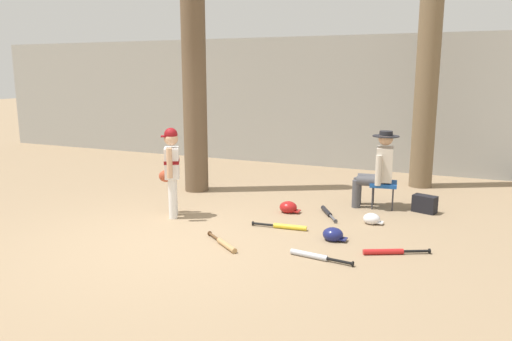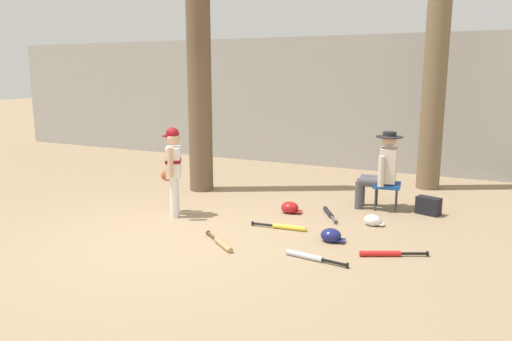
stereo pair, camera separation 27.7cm
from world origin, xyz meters
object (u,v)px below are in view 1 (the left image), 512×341
at_px(bat_yellow_trainer, 286,227).
at_px(batting_helmet_navy, 333,235).
at_px(batting_helmet_red, 288,207).
at_px(batting_helmet_white, 372,219).
at_px(folding_stool, 383,185).
at_px(bat_black_composite, 327,212).
at_px(young_ballplayer, 171,166).
at_px(tree_near_player, 193,30).
at_px(bat_wood_tan, 225,244).
at_px(handbag_beside_stool, 425,204).
at_px(bat_aluminum_silver, 314,256).
at_px(tree_behind_spectator, 428,68).
at_px(bat_red_barrel, 389,252).
at_px(seated_spectator, 378,167).

relative_size(bat_yellow_trainer, batting_helmet_navy, 2.49).
bearing_deg(batting_helmet_red, batting_helmet_white, -2.86).
distance_m(folding_stool, bat_black_composite, 1.04).
bearing_deg(bat_black_composite, young_ballplayer, -154.11).
distance_m(tree_near_player, bat_wood_tan, 4.05).
height_order(young_ballplayer, batting_helmet_white, young_ballplayer).
bearing_deg(handbag_beside_stool, tree_near_player, -177.81).
distance_m(bat_black_composite, batting_helmet_red, 0.59).
xyz_separation_m(young_ballplayer, batting_helmet_red, (1.48, 0.87, -0.67)).
height_order(young_ballplayer, bat_black_composite, young_ballplayer).
xyz_separation_m(handbag_beside_stool, bat_wood_tan, (-2.08, -2.54, -0.10)).
xyz_separation_m(tree_near_player, handbag_beside_stool, (3.87, 0.15, -2.64)).
height_order(bat_black_composite, batting_helmet_white, batting_helmet_white).
distance_m(folding_stool, bat_yellow_trainer, 1.93).
distance_m(bat_yellow_trainer, batting_helmet_white, 1.24).
xyz_separation_m(handbag_beside_stool, bat_yellow_trainer, (-1.64, -1.60, -0.10)).
height_order(bat_wood_tan, bat_black_composite, same).
height_order(tree_near_player, bat_aluminum_silver, tree_near_player).
height_order(tree_behind_spectator, handbag_beside_stool, tree_behind_spectator).
height_order(handbag_beside_stool, bat_wood_tan, handbag_beside_stool).
bearing_deg(tree_near_player, bat_yellow_trainer, -33.02).
height_order(tree_near_player, tree_behind_spectator, tree_near_player).
bearing_deg(tree_behind_spectator, batting_helmet_red, -122.07).
relative_size(handbag_beside_stool, bat_red_barrel, 0.46).
relative_size(bat_red_barrel, batting_helmet_navy, 2.40).
distance_m(handbag_beside_stool, batting_helmet_red, 2.05).
relative_size(young_ballplayer, handbag_beside_stool, 3.84).
bearing_deg(batting_helmet_white, bat_black_composite, 164.73).
distance_m(seated_spectator, batting_helmet_white, 1.06).
bearing_deg(tree_behind_spectator, bat_red_barrel, -89.53).
xyz_separation_m(seated_spectator, bat_black_composite, (-0.58, -0.70, -0.61)).
bearing_deg(bat_red_barrel, seated_spectator, 104.34).
bearing_deg(tree_behind_spectator, bat_wood_tan, -113.02).
bearing_deg(folding_stool, seated_spectator, -172.32).
xyz_separation_m(folding_stool, bat_aluminum_silver, (-0.34, -2.50, -0.33)).
xyz_separation_m(young_ballplayer, handbag_beside_stool, (3.36, 1.70, -0.61)).
bearing_deg(batting_helmet_red, tree_behind_spectator, 57.93).
bearing_deg(bat_yellow_trainer, bat_wood_tan, -115.09).
bearing_deg(seated_spectator, bat_yellow_trainer, -119.76).
distance_m(young_ballplayer, handbag_beside_stool, 3.82).
relative_size(tree_near_player, bat_black_composite, 9.43).
bearing_deg(handbag_beside_stool, batting_helmet_red, -156.15).
bearing_deg(young_ballplayer, bat_aluminum_silver, -18.11).
bearing_deg(seated_spectator, bat_red_barrel, -75.66).
distance_m(bat_red_barrel, batting_helmet_navy, 0.75).
xyz_separation_m(tree_near_player, bat_wood_tan, (1.79, -2.39, -2.73)).
bearing_deg(batting_helmet_red, bat_aluminum_silver, -61.16).
distance_m(bat_red_barrel, bat_aluminum_silver, 0.89).
bearing_deg(batting_helmet_navy, handbag_beside_stool, 62.55).
relative_size(bat_wood_tan, batting_helmet_navy, 2.04).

